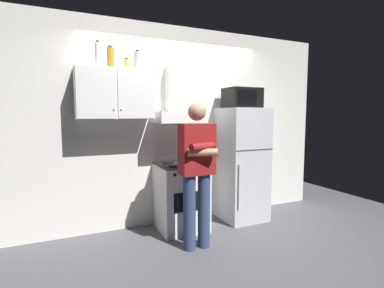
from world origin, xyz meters
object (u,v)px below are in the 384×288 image
(range_hood, at_px, (177,108))
(bottle_canister_steel, at_px, (138,61))
(refrigerator, at_px, (242,164))
(bottle_liquor_amber, at_px, (110,58))
(person_standing, at_px, (197,170))
(bottle_spice_jar, at_px, (127,64))
(upper_cabinet, at_px, (115,94))
(cooking_pot, at_px, (194,160))
(microwave, at_px, (242,98))
(stove_oven, at_px, (181,197))
(bottle_vodka_clear, at_px, (98,55))

(range_hood, height_order, bottle_canister_steel, bottle_canister_steel)
(refrigerator, distance_m, bottle_liquor_amber, 2.26)
(person_standing, relative_size, bottle_canister_steel, 6.85)
(bottle_spice_jar, bearing_deg, range_hood, 2.41)
(upper_cabinet, xyz_separation_m, bottle_canister_steel, (0.28, -0.01, 0.41))
(refrigerator, xyz_separation_m, cooking_pot, (-0.82, -0.12, 0.13))
(person_standing, bearing_deg, range_hood, 86.09)
(bottle_canister_steel, bearing_deg, cooking_pot, -20.01)
(range_hood, bearing_deg, bottle_liquor_amber, -179.97)
(microwave, relative_size, cooking_pot, 1.60)
(stove_oven, distance_m, refrigerator, 1.02)
(upper_cabinet, relative_size, bottle_canister_steel, 3.76)
(range_hood, height_order, bottle_vodka_clear, bottle_vodka_clear)
(cooking_pot, bearing_deg, person_standing, -110.30)
(stove_oven, xyz_separation_m, bottle_canister_steel, (-0.52, 0.12, 1.73))
(upper_cabinet, distance_m, stove_oven, 1.55)
(range_hood, bearing_deg, bottle_canister_steel, -178.81)
(microwave, bearing_deg, bottle_canister_steel, 176.22)
(cooking_pot, xyz_separation_m, bottle_canister_steel, (-0.65, 0.23, 1.23))
(upper_cabinet, height_order, stove_oven, upper_cabinet)
(range_hood, height_order, bottle_spice_jar, bottle_spice_jar)
(bottle_vodka_clear, bearing_deg, cooking_pot, -10.95)
(bottle_liquor_amber, xyz_separation_m, bottle_canister_steel, (0.32, -0.01, -0.01))
(refrigerator, bearing_deg, range_hood, 172.45)
(range_hood, xyz_separation_m, person_standing, (-0.05, -0.73, -0.70))
(refrigerator, xyz_separation_m, bottle_liquor_amber, (-1.79, 0.13, 1.37))
(bottle_spice_jar, bearing_deg, bottle_vodka_clear, -179.34)
(microwave, xyz_separation_m, bottle_liquor_amber, (-1.79, 0.11, 0.43))
(microwave, bearing_deg, range_hood, 173.54)
(person_standing, relative_size, bottle_spice_jar, 12.69)
(refrigerator, distance_m, bottle_canister_steel, 2.00)
(range_hood, height_order, refrigerator, range_hood)
(stove_oven, bearing_deg, upper_cabinet, 171.10)
(microwave, distance_m, bottle_canister_steel, 1.53)
(cooking_pot, bearing_deg, microwave, 9.57)
(cooking_pot, xyz_separation_m, bottle_spice_jar, (-0.78, 0.22, 1.18))
(bottle_canister_steel, bearing_deg, stove_oven, -12.68)
(bottle_vodka_clear, bearing_deg, upper_cabinet, 9.52)
(range_hood, bearing_deg, microwave, -6.46)
(microwave, distance_m, bottle_liquor_amber, 1.84)
(refrigerator, relative_size, bottle_vodka_clear, 5.36)
(refrigerator, xyz_separation_m, microwave, (-0.00, 0.02, 0.94))
(person_standing, xyz_separation_m, bottle_spice_jar, (-0.60, 0.70, 1.21))
(microwave, height_order, cooking_pot, microwave)
(upper_cabinet, distance_m, bottle_vodka_clear, 0.48)
(bottle_vodka_clear, relative_size, bottle_liquor_amber, 1.14)
(person_standing, distance_m, bottle_spice_jar, 1.52)
(upper_cabinet, bearing_deg, person_standing, -44.26)
(stove_oven, height_order, bottle_spice_jar, bottle_spice_jar)
(refrigerator, height_order, bottle_vodka_clear, bottle_vodka_clear)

